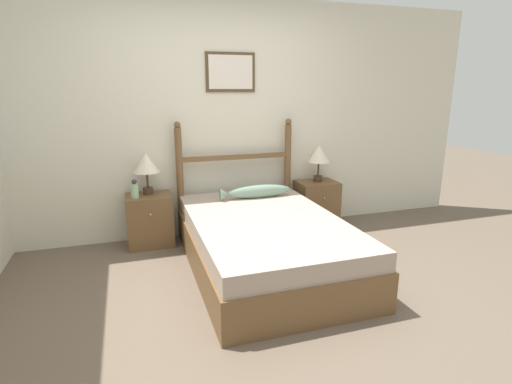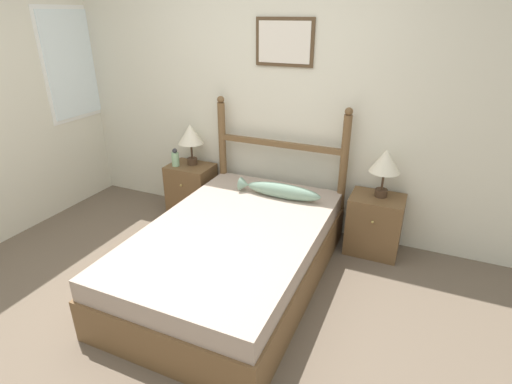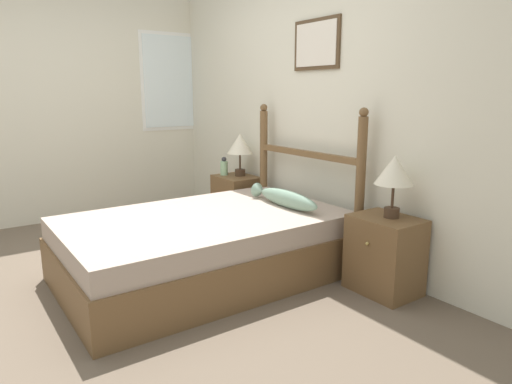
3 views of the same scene
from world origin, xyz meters
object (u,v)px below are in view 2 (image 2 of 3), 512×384
object	(u,v)px
nightstand_left	(192,189)
nightstand_right	(374,224)
table_lamp_left	(191,135)
table_lamp_right	(385,163)
fish_pillow	(279,190)
bed	(234,254)
bottle	(175,158)

from	to	relation	value
nightstand_left	nightstand_right	xyz separation A→B (m)	(1.93, 0.00, 0.00)
nightstand_left	table_lamp_left	xyz separation A→B (m)	(0.00, 0.04, 0.59)
nightstand_right	table_lamp_right	distance (m)	0.59
nightstand_left	fish_pillow	bearing A→B (deg)	-12.27
nightstand_right	fish_pillow	xyz separation A→B (m)	(-0.84, -0.24, 0.28)
nightstand_left	table_lamp_right	world-z (taller)	table_lamp_right
bed	bottle	size ratio (longest dim) A/B	10.92
nightstand_right	fish_pillow	distance (m)	0.92
table_lamp_right	fish_pillow	size ratio (longest dim) A/B	0.56
table_lamp_left	nightstand_right	bearing A→B (deg)	-1.31
table_lamp_left	bottle	xyz separation A→B (m)	(-0.13, -0.11, -0.23)
table_lamp_right	bed	bearing A→B (deg)	-136.60
nightstand_left	fish_pillow	distance (m)	1.15
bed	table_lamp_left	bearing A→B (deg)	135.36
bed	nightstand_left	xyz separation A→B (m)	(-0.97, 0.91, 0.03)
bed	bottle	world-z (taller)	bottle
fish_pillow	bottle	bearing A→B (deg)	172.03
nightstand_left	bottle	xyz separation A→B (m)	(-0.13, -0.07, 0.36)
nightstand_left	fish_pillow	world-z (taller)	fish_pillow
table_lamp_left	fish_pillow	distance (m)	1.17
table_lamp_left	table_lamp_right	size ratio (longest dim) A/B	1.00
bottle	fish_pillow	world-z (taller)	bottle
bed	bottle	xyz separation A→B (m)	(-1.10, 0.84, 0.39)
fish_pillow	nightstand_right	bearing A→B (deg)	15.77
nightstand_right	fish_pillow	bearing A→B (deg)	-164.23
table_lamp_left	fish_pillow	bearing A→B (deg)	-14.51
table_lamp_right	bottle	world-z (taller)	table_lamp_right
bottle	nightstand_right	bearing A→B (deg)	1.84
nightstand_right	bottle	distance (m)	2.10
table_lamp_right	bottle	size ratio (longest dim) A/B	2.26
nightstand_left	bottle	world-z (taller)	bottle
nightstand_right	table_lamp_left	xyz separation A→B (m)	(-1.93, 0.04, 0.59)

